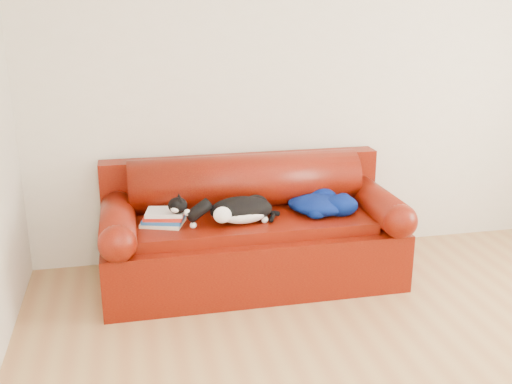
# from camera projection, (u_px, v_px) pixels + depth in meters

# --- Properties ---
(room_shell) EXTENTS (4.52, 4.02, 2.61)m
(room_shell) POSITION_uv_depth(u_px,v_px,m) (487.00, 67.00, 2.68)
(room_shell) COLOR beige
(room_shell) RESTS_ON ground
(sofa_base) EXTENTS (2.10, 0.90, 0.50)m
(sofa_base) POSITION_uv_depth(u_px,v_px,m) (252.00, 249.00, 4.34)
(sofa_base) COLOR #430202
(sofa_base) RESTS_ON ground
(sofa_back) EXTENTS (2.10, 1.01, 0.88)m
(sofa_back) POSITION_uv_depth(u_px,v_px,m) (245.00, 199.00, 4.47)
(sofa_back) COLOR #430202
(sofa_back) RESTS_ON ground
(book_stack) EXTENTS (0.33, 0.29, 0.10)m
(book_stack) POSITION_uv_depth(u_px,v_px,m) (164.00, 218.00, 4.07)
(book_stack) COLOR beige
(book_stack) RESTS_ON sofa_base
(cat) EXTENTS (0.63, 0.39, 0.23)m
(cat) POSITION_uv_depth(u_px,v_px,m) (241.00, 211.00, 4.09)
(cat) COLOR black
(cat) RESTS_ON sofa_base
(blanket) EXTENTS (0.50, 0.46, 0.15)m
(blanket) POSITION_uv_depth(u_px,v_px,m) (321.00, 203.00, 4.30)
(blanket) COLOR #02023E
(blanket) RESTS_ON sofa_base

